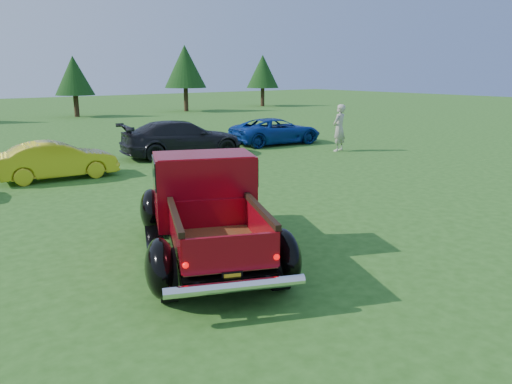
# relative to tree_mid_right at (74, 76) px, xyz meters

# --- Properties ---
(ground) EXTENTS (120.00, 120.00, 0.00)m
(ground) POSITION_rel_tree_mid_right_xyz_m (-6.00, -30.00, -2.97)
(ground) COLOR #2A5919
(ground) RESTS_ON ground
(tree_mid_right) EXTENTS (2.82, 2.82, 4.40)m
(tree_mid_right) POSITION_rel_tree_mid_right_xyz_m (0.00, 0.00, 0.00)
(tree_mid_right) COLOR #332114
(tree_mid_right) RESTS_ON ground
(tree_east) EXTENTS (3.46, 3.46, 5.40)m
(tree_east) POSITION_rel_tree_mid_right_xyz_m (9.00, -0.50, 0.68)
(tree_east) COLOR #332114
(tree_east) RESTS_ON ground
(tree_far_east) EXTENTS (3.07, 3.07, 4.80)m
(tree_far_east) POSITION_rel_tree_mid_right_xyz_m (18.00, 0.50, 0.27)
(tree_far_east) COLOR #332114
(tree_far_east) RESTS_ON ground
(pickup_truck) EXTENTS (3.89, 5.34, 1.87)m
(pickup_truck) POSITION_rel_tree_mid_right_xyz_m (-7.56, -29.88, -2.09)
(pickup_truck) COLOR black
(pickup_truck) RESTS_ON ground
(show_car_yellow) EXTENTS (3.72, 1.60, 1.19)m
(show_car_yellow) POSITION_rel_tree_mid_right_xyz_m (-7.80, -21.52, -2.38)
(show_car_yellow) COLOR gold
(show_car_yellow) RESTS_ON ground
(show_car_grey) EXTENTS (5.16, 2.81, 1.42)m
(show_car_grey) POSITION_rel_tree_mid_right_xyz_m (-2.50, -20.14, -2.26)
(show_car_grey) COLOR black
(show_car_grey) RESTS_ON ground
(show_car_blue) EXTENTS (4.54, 2.53, 1.20)m
(show_car_blue) POSITION_rel_tree_mid_right_xyz_m (2.65, -19.81, -2.37)
(show_car_blue) COLOR navy
(show_car_blue) RESTS_ON ground
(spectator) EXTENTS (0.82, 0.65, 1.97)m
(spectator) POSITION_rel_tree_mid_right_xyz_m (3.37, -23.09, -1.99)
(spectator) COLOR #AFA898
(spectator) RESTS_ON ground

